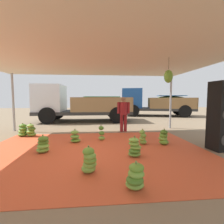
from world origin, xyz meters
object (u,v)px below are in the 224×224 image
at_px(banana_bunch_9, 75,137).
at_px(cargo_truck_far, 154,102).
at_px(banana_bunch_6, 102,134).
at_px(banana_bunch_5, 135,177).
at_px(banana_bunch_10, 143,138).
at_px(worker_0, 124,112).
at_px(banana_bunch_4, 164,138).
at_px(banana_bunch_8, 31,131).
at_px(banana_bunch_2, 23,131).
at_px(banana_bunch_11, 89,161).
at_px(banana_bunch_3, 43,145).
at_px(banana_bunch_0, 135,148).
at_px(speaker_stack, 220,116).
at_px(cargo_truck_main, 79,104).

distance_m(banana_bunch_9, cargo_truck_far, 10.23).
distance_m(banana_bunch_6, cargo_truck_far, 9.55).
xyz_separation_m(banana_bunch_5, banana_bunch_10, (0.86, 2.54, 0.02)).
distance_m(banana_bunch_6, worker_0, 1.96).
distance_m(banana_bunch_5, cargo_truck_far, 12.23).
bearing_deg(worker_0, banana_bunch_9, -138.77).
relative_size(banana_bunch_4, banana_bunch_6, 0.93).
bearing_deg(worker_0, banana_bunch_10, -82.53).
xyz_separation_m(banana_bunch_6, banana_bunch_8, (-2.79, 0.85, -0.01)).
xyz_separation_m(banana_bunch_2, banana_bunch_5, (3.60, -4.11, -0.03)).
bearing_deg(banana_bunch_10, banana_bunch_11, -131.12).
xyz_separation_m(banana_bunch_9, banana_bunch_10, (2.25, -0.46, 0.04)).
bearing_deg(banana_bunch_9, banana_bunch_6, 12.81).
distance_m(banana_bunch_3, banana_bunch_11, 1.92).
distance_m(banana_bunch_2, cargo_truck_far, 10.85).
relative_size(banana_bunch_0, banana_bunch_5, 1.14).
relative_size(banana_bunch_10, banana_bunch_11, 0.94).
relative_size(banana_bunch_0, cargo_truck_far, 0.08).
relative_size(banana_bunch_2, banana_bunch_5, 1.13).
height_order(banana_bunch_4, speaker_stack, speaker_stack).
xyz_separation_m(banana_bunch_2, banana_bunch_11, (2.81, -3.45, 0.02)).
relative_size(banana_bunch_2, speaker_stack, 0.27).
relative_size(banana_bunch_0, banana_bunch_10, 1.03).
distance_m(banana_bunch_8, worker_0, 3.95).
height_order(banana_bunch_5, cargo_truck_far, cargo_truck_far).
relative_size(banana_bunch_4, speaker_stack, 0.26).
bearing_deg(banana_bunch_3, banana_bunch_2, 125.11).
bearing_deg(banana_bunch_4, banana_bunch_11, -141.83).
xyz_separation_m(banana_bunch_5, banana_bunch_8, (-3.26, 4.06, 0.03)).
height_order(banana_bunch_2, cargo_truck_far, cargo_truck_far).
height_order(banana_bunch_9, cargo_truck_far, cargo_truck_far).
relative_size(banana_bunch_6, speaker_stack, 0.28).
relative_size(banana_bunch_11, speaker_stack, 0.28).
xyz_separation_m(banana_bunch_11, speaker_stack, (3.72, 1.16, 0.75)).
height_order(banana_bunch_4, banana_bunch_6, banana_bunch_6).
bearing_deg(banana_bunch_0, worker_0, 85.82).
height_order(banana_bunch_8, banana_bunch_11, banana_bunch_11).
bearing_deg(banana_bunch_3, banana_bunch_0, -12.08).
relative_size(cargo_truck_main, cargo_truck_far, 0.96).
xyz_separation_m(banana_bunch_0, banana_bunch_11, (-1.12, -0.84, 0.02)).
bearing_deg(banana_bunch_3, banana_bunch_8, 118.98).
relative_size(banana_bunch_5, banana_bunch_11, 0.85).
bearing_deg(speaker_stack, cargo_truck_far, 81.15).
relative_size(banana_bunch_10, cargo_truck_far, 0.08).
height_order(banana_bunch_5, worker_0, worker_0).
relative_size(banana_bunch_2, banana_bunch_3, 1.06).
height_order(banana_bunch_4, banana_bunch_5, banana_bunch_4).
distance_m(worker_0, speaker_stack, 3.75).
relative_size(banana_bunch_6, cargo_truck_far, 0.09).
bearing_deg(worker_0, banana_bunch_11, -108.50).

